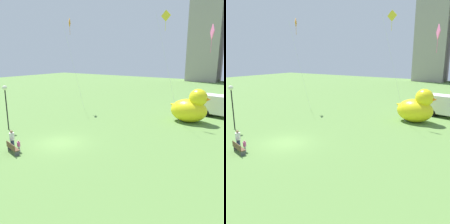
{
  "view_description": "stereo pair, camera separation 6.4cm",
  "coord_description": "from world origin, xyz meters",
  "views": [
    {
      "loc": [
        16.08,
        -14.97,
        7.92
      ],
      "look_at": [
        2.36,
        5.15,
        2.28
      ],
      "focal_mm": 39.02,
      "sensor_mm": 36.0,
      "label": 1
    },
    {
      "loc": [
        16.14,
        -14.94,
        7.92
      ],
      "look_at": [
        2.36,
        5.15,
        2.28
      ],
      "focal_mm": 39.02,
      "sensor_mm": 36.0,
      "label": 2
    }
  ],
  "objects": [
    {
      "name": "ground_plane",
      "position": [
        0.0,
        0.0,
        0.0
      ],
      "size": [
        140.0,
        140.0,
        0.0
      ],
      "primitive_type": "plane",
      "color": "#5D8640"
    },
    {
      "name": "park_bench",
      "position": [
        -1.45,
        -3.97,
        0.48
      ],
      "size": [
        1.8,
        0.84,
        0.9
      ],
      "color": "brown",
      "rests_on": "ground"
    },
    {
      "name": "person_adult",
      "position": [
        -2.28,
        -3.38,
        0.94
      ],
      "size": [
        0.42,
        0.42,
        1.7
      ],
      "color": "#38476B",
      "rests_on": "ground"
    },
    {
      "name": "person_child",
      "position": [
        -1.23,
        -3.49,
        0.57
      ],
      "size": [
        0.25,
        0.25,
        1.03
      ],
      "color": "silver",
      "rests_on": "ground"
    },
    {
      "name": "giant_inflatable_duck",
      "position": [
        7.68,
        14.19,
        1.76
      ],
      "size": [
        4.99,
        3.2,
        4.14
      ],
      "color": "yellow",
      "rests_on": "ground"
    },
    {
      "name": "lamppost",
      "position": [
        -7.8,
        -0.18,
        3.82
      ],
      "size": [
        0.51,
        0.51,
        4.86
      ],
      "color": "black",
      "rests_on": "ground"
    },
    {
      "name": "box_truck",
      "position": [
        10.33,
        18.88,
        1.44
      ],
      "size": [
        5.95,
        3.35,
        2.85
      ],
      "color": "white",
      "rests_on": "ground"
    },
    {
      "name": "kite_pink",
      "position": [
        11.19,
        7.26,
        9.44
      ],
      "size": [
        2.4,
        3.93,
        10.5
      ],
      "color": "silver",
      "rests_on": "ground"
    },
    {
      "name": "kite_orange",
      "position": [
        -9.96,
        12.35,
        12.0
      ],
      "size": [
        2.32,
        2.49,
        13.26
      ],
      "color": "silver",
      "rests_on": "ground"
    },
    {
      "name": "kite_yellow",
      "position": [
        4.41,
        13.35,
        11.87
      ],
      "size": [
        3.03,
        2.51,
        13.12
      ],
      "color": "silver",
      "rests_on": "ground"
    }
  ]
}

